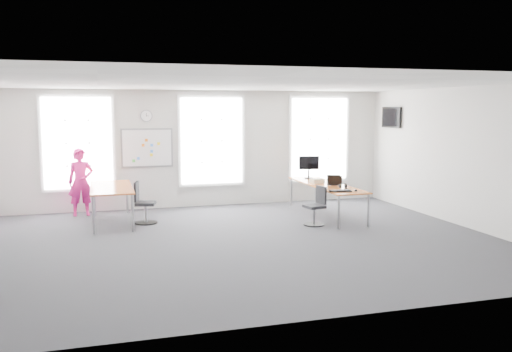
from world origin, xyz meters
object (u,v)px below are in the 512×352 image
object	(u,v)px
chair_right	(316,208)
person	(81,182)
chair_left	(143,205)
desk_left	(111,190)
monitor	(309,165)
desk_right	(326,186)
keyboard	(340,191)
headphones	(343,186)

from	to	relation	value
chair_right	person	world-z (taller)	person
person	chair_left	bearing A→B (deg)	-50.94
chair_left	person	bearing A→B (deg)	58.75
desk_left	monitor	bearing A→B (deg)	6.89
desk_left	person	distance (m)	1.26
person	chair_right	bearing A→B (deg)	-33.13
desk_right	chair_left	bearing A→B (deg)	176.88
chair_left	desk_left	bearing A→B (deg)	80.97
keyboard	headphones	xyz separation A→B (m)	(0.29, 0.50, 0.03)
chair_right	chair_left	world-z (taller)	chair_left
person	monitor	size ratio (longest dim) A/B	2.77
chair_right	keyboard	distance (m)	0.64
keyboard	desk_right	bearing A→B (deg)	99.94
desk_left	keyboard	distance (m)	5.04
person	monitor	bearing A→B (deg)	-10.61
desk_right	headphones	size ratio (longest dim) A/B	17.54
desk_right	chair_right	distance (m)	1.22
chair_right	person	xyz separation A→B (m)	(-4.95, 2.55, 0.43)
keyboard	headphones	distance (m)	0.58
desk_right	headphones	distance (m)	0.68
desk_right	headphones	world-z (taller)	headphones
keyboard	headphones	world-z (taller)	headphones
chair_left	monitor	world-z (taller)	monitor
keyboard	monitor	bearing A→B (deg)	104.15
person	keyboard	world-z (taller)	person
desk_left	headphones	xyz separation A→B (m)	(5.05, -1.17, 0.04)
desk_right	keyboard	xyz separation A→B (m)	(-0.18, -1.16, 0.06)
person	monitor	distance (m)	5.64
person	headphones	size ratio (longest dim) A/B	9.21
desk_right	keyboard	bearing A→B (deg)	-98.63
monitor	headphones	bearing A→B (deg)	-74.40
chair_right	headphones	size ratio (longest dim) A/B	4.90
chair_left	person	distance (m)	1.93
monitor	chair_left	bearing A→B (deg)	-156.66
chair_left	desk_right	bearing A→B (deg)	-79.32
desk_right	person	bearing A→B (deg)	164.35
keyboard	person	bearing A→B (deg)	171.90
desk_left	chair_right	world-z (taller)	chair_right
headphones	keyboard	bearing A→B (deg)	-113.47
keyboard	chair_right	bearing A→B (deg)	178.18
chair_left	headphones	size ratio (longest dim) A/B	5.35
headphones	monitor	xyz separation A→B (m)	(-0.12, 1.77, 0.30)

